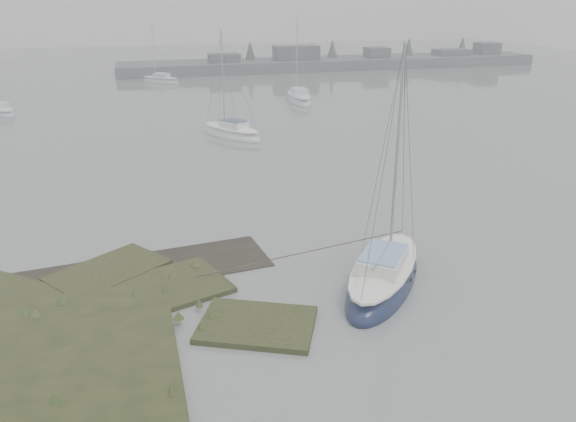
{
  "coord_description": "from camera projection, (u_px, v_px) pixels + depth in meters",
  "views": [
    {
      "loc": [
        -2.64,
        -15.17,
        9.62
      ],
      "look_at": [
        2.89,
        4.45,
        1.8
      ],
      "focal_mm": 35.0,
      "sensor_mm": 36.0,
      "label": 1
    }
  ],
  "objects": [
    {
      "name": "sailboat_main",
      "position": [
        383.0,
        278.0,
        19.92
      ],
      "size": [
        5.58,
        6.25,
        8.94
      ],
      "rotation": [
        0.0,
        0.0,
        -0.67
      ],
      "color": "#111A35",
      "rests_on": "ground"
    },
    {
      "name": "far_shoreline",
      "position": [
        340.0,
        62.0,
        79.86
      ],
      "size": [
        60.0,
        8.0,
        4.15
      ],
      "color": "#4C4F51",
      "rests_on": "ground"
    },
    {
      "name": "sailboat_far_a",
      "position": [
        2.0,
        112.0,
        48.8
      ],
      "size": [
        3.49,
        4.9,
        6.64
      ],
      "rotation": [
        0.0,
        0.0,
        0.46
      ],
      "color": "#B1B6BB",
      "rests_on": "ground"
    },
    {
      "name": "ground",
      "position": [
        166.0,
        125.0,
        44.71
      ],
      "size": [
        160.0,
        160.0,
        0.0
      ],
      "primitive_type": "plane",
      "color": "slate",
      "rests_on": "ground"
    },
    {
      "name": "sailboat_white",
      "position": [
        232.0,
        133.0,
        40.97
      ],
      "size": [
        4.62,
        5.83,
        8.06
      ],
      "rotation": [
        0.0,
        0.0,
        0.56
      ],
      "color": "silver",
      "rests_on": "ground"
    },
    {
      "name": "sailboat_far_c",
      "position": [
        161.0,
        81.0,
        66.57
      ],
      "size": [
        4.97,
        4.76,
        7.31
      ],
      "rotation": [
        0.0,
        0.0,
        0.83
      ],
      "color": "#A0A6AA",
      "rests_on": "ground"
    },
    {
      "name": "sailboat_far_b",
      "position": [
        299.0,
        99.0,
        54.38
      ],
      "size": [
        2.47,
        6.34,
        8.77
      ],
      "rotation": [
        0.0,
        0.0,
        -0.07
      ],
      "color": "silver",
      "rests_on": "ground"
    }
  ]
}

